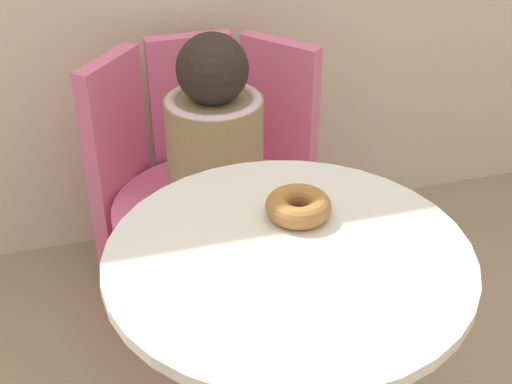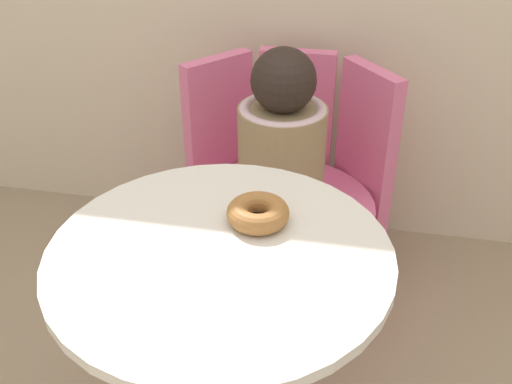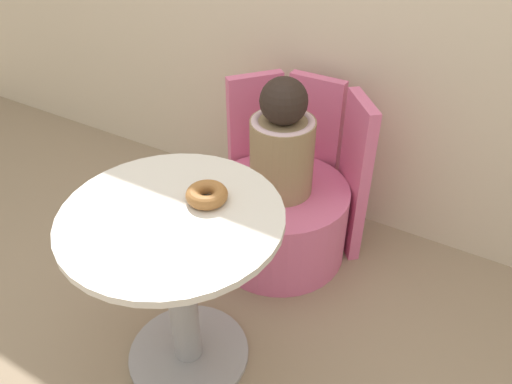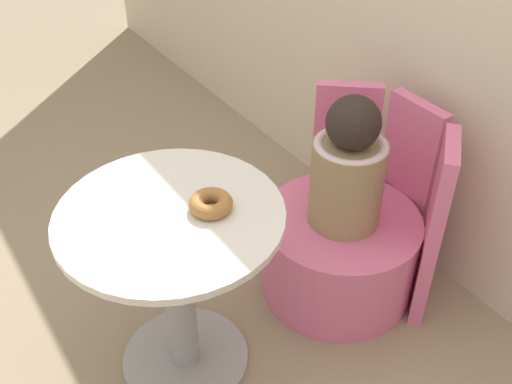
{
  "view_description": "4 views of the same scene",
  "coord_description": "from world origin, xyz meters",
  "px_view_note": "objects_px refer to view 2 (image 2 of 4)",
  "views": [
    {
      "loc": [
        -0.35,
        -1.02,
        1.48
      ],
      "look_at": [
        0.05,
        0.38,
        0.57
      ],
      "focal_mm": 50.0,
      "sensor_mm": 36.0,
      "label": 1
    },
    {
      "loc": [
        0.25,
        -0.92,
        1.41
      ],
      "look_at": [
        -0.01,
        0.38,
        0.57
      ],
      "focal_mm": 42.0,
      "sensor_mm": 36.0,
      "label": 2
    },
    {
      "loc": [
        0.81,
        -0.9,
        1.63
      ],
      "look_at": [
        0.07,
        0.37,
        0.55
      ],
      "focal_mm": 35.0,
      "sensor_mm": 36.0,
      "label": 3
    },
    {
      "loc": [
        1.27,
        -0.57,
        1.81
      ],
      "look_at": [
        -0.01,
        0.3,
        0.62
      ],
      "focal_mm": 42.0,
      "sensor_mm": 36.0,
      "label": 4
    }
  ],
  "objects_px": {
    "round_table": "(225,332)",
    "donut": "(258,213)",
    "child_figure": "(282,139)",
    "tub_chair": "(279,247)"
  },
  "relations": [
    {
      "from": "round_table",
      "to": "child_figure",
      "type": "height_order",
      "value": "child_figure"
    },
    {
      "from": "round_table",
      "to": "child_figure",
      "type": "xyz_separation_m",
      "value": [
        0.01,
        0.69,
        0.12
      ]
    },
    {
      "from": "round_table",
      "to": "donut",
      "type": "height_order",
      "value": "donut"
    },
    {
      "from": "round_table",
      "to": "donut",
      "type": "xyz_separation_m",
      "value": [
        0.05,
        0.11,
        0.25
      ]
    },
    {
      "from": "round_table",
      "to": "child_figure",
      "type": "bearing_deg",
      "value": 88.79
    },
    {
      "from": "child_figure",
      "to": "round_table",
      "type": "bearing_deg",
      "value": -91.21
    },
    {
      "from": "round_table",
      "to": "tub_chair",
      "type": "height_order",
      "value": "round_table"
    },
    {
      "from": "tub_chair",
      "to": "donut",
      "type": "height_order",
      "value": "donut"
    },
    {
      "from": "round_table",
      "to": "donut",
      "type": "relative_size",
      "value": 5.23
    },
    {
      "from": "tub_chair",
      "to": "child_figure",
      "type": "height_order",
      "value": "child_figure"
    }
  ]
}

